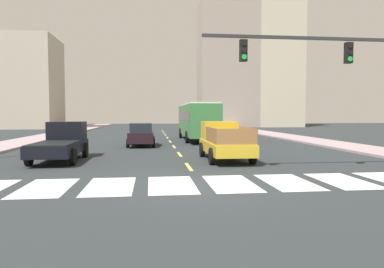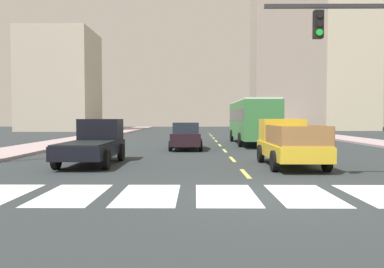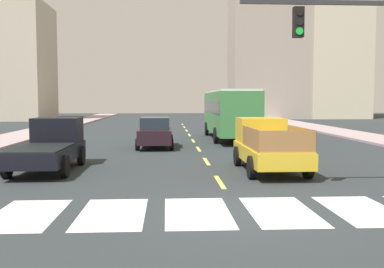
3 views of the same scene
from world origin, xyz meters
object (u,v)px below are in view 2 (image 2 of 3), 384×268
at_px(city_bus, 252,119).
at_px(sedan_mid, 186,136).
at_px(pickup_stakebed, 288,143).
at_px(pickup_dark, 94,143).

relative_size(city_bus, sedan_mid, 2.45).
height_order(city_bus, sedan_mid, city_bus).
distance_m(pickup_stakebed, pickup_dark, 8.41).
xyz_separation_m(pickup_dark, city_bus, (8.79, 12.93, 1.03)).
xyz_separation_m(pickup_stakebed, pickup_dark, (-8.38, 0.64, -0.02)).
relative_size(pickup_dark, sedan_mid, 1.18).
height_order(pickup_stakebed, pickup_dark, same).
bearing_deg(city_bus, pickup_stakebed, -93.19).
bearing_deg(pickup_dark, sedan_mid, 60.58).
bearing_deg(pickup_stakebed, pickup_dark, 177.07).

